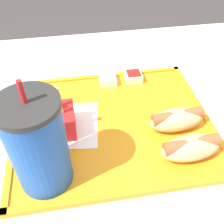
{
  "coord_description": "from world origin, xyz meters",
  "views": [
    {
      "loc": [
        0.09,
        0.37,
        1.14
      ],
      "look_at": [
        0.02,
        -0.01,
        0.77
      ],
      "focal_mm": 42.0,
      "sensor_mm": 36.0,
      "label": 1
    }
  ],
  "objects_px": {
    "sauce_cup_ketchup": "(133,76)",
    "fries_carton": "(54,122)",
    "sauce_cup_mayo": "(108,79)",
    "soda_cup": "(38,145)",
    "hot_dog_far": "(191,147)",
    "hot_dog_near": "(177,119)"
  },
  "relations": [
    {
      "from": "sauce_cup_mayo",
      "to": "soda_cup",
      "type": "bearing_deg",
      "value": 59.69
    },
    {
      "from": "hot_dog_near",
      "to": "sauce_cup_ketchup",
      "type": "xyz_separation_m",
      "value": [
        0.05,
        -0.18,
        -0.01
      ]
    },
    {
      "from": "hot_dog_near",
      "to": "fries_carton",
      "type": "distance_m",
      "value": 0.24
    },
    {
      "from": "sauce_cup_mayo",
      "to": "hot_dog_far",
      "type": "bearing_deg",
      "value": 114.73
    },
    {
      "from": "soda_cup",
      "to": "hot_dog_far",
      "type": "distance_m",
      "value": 0.27
    },
    {
      "from": "hot_dog_near",
      "to": "sauce_cup_mayo",
      "type": "xyz_separation_m",
      "value": [
        0.11,
        -0.17,
        -0.01
      ]
    },
    {
      "from": "hot_dog_far",
      "to": "sauce_cup_ketchup",
      "type": "bearing_deg",
      "value": -79.04
    },
    {
      "from": "soda_cup",
      "to": "fries_carton",
      "type": "xyz_separation_m",
      "value": [
        -0.02,
        -0.1,
        -0.06
      ]
    },
    {
      "from": "fries_carton",
      "to": "sauce_cup_ketchup",
      "type": "bearing_deg",
      "value": -142.74
    },
    {
      "from": "soda_cup",
      "to": "sauce_cup_ketchup",
      "type": "relative_size",
      "value": 5.18
    },
    {
      "from": "fries_carton",
      "to": "sauce_cup_mayo",
      "type": "bearing_deg",
      "value": -131.43
    },
    {
      "from": "sauce_cup_mayo",
      "to": "sauce_cup_ketchup",
      "type": "bearing_deg",
      "value": -178.47
    },
    {
      "from": "soda_cup",
      "to": "hot_dog_near",
      "type": "relative_size",
      "value": 1.77
    },
    {
      "from": "hot_dog_far",
      "to": "sauce_cup_ketchup",
      "type": "height_order",
      "value": "hot_dog_far"
    },
    {
      "from": "sauce_cup_mayo",
      "to": "sauce_cup_ketchup",
      "type": "xyz_separation_m",
      "value": [
        -0.07,
        -0.0,
        0.0
      ]
    },
    {
      "from": "hot_dog_near",
      "to": "fries_carton",
      "type": "relative_size",
      "value": 1.03
    },
    {
      "from": "sauce_cup_ketchup",
      "to": "fries_carton",
      "type": "bearing_deg",
      "value": 37.26
    },
    {
      "from": "hot_dog_near",
      "to": "sauce_cup_ketchup",
      "type": "height_order",
      "value": "hot_dog_near"
    },
    {
      "from": "hot_dog_far",
      "to": "sauce_cup_ketchup",
      "type": "xyz_separation_m",
      "value": [
        0.05,
        -0.25,
        -0.01
      ]
    },
    {
      "from": "sauce_cup_ketchup",
      "to": "hot_dog_near",
      "type": "bearing_deg",
      "value": 105.34
    },
    {
      "from": "hot_dog_far",
      "to": "hot_dog_near",
      "type": "relative_size",
      "value": 0.99
    },
    {
      "from": "hot_dog_far",
      "to": "sauce_cup_mayo",
      "type": "bearing_deg",
      "value": -65.27
    }
  ]
}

